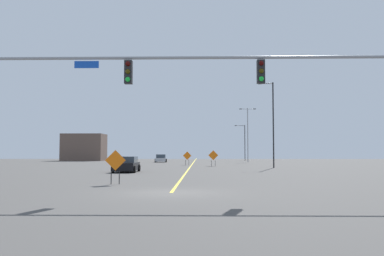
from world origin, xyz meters
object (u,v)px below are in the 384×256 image
object	(u,v)px
street_lamp_mid_left	(272,121)
car_black_passing	(126,165)
traffic_signal_assembly	(249,80)
street_lamp_near_left	(244,141)
car_silver_mid	(161,159)
construction_sign_median_far	(115,162)
street_lamp_near_right	(248,131)
construction_sign_right_lane	(213,156)
construction_sign_median_near	(187,156)

from	to	relation	value
street_lamp_mid_left	car_black_passing	distance (m)	19.26
traffic_signal_assembly	street_lamp_near_left	bearing A→B (deg)	84.29
street_lamp_near_left	car_silver_mid	distance (m)	24.55
construction_sign_median_far	car_black_passing	size ratio (longest dim) A/B	0.44
street_lamp_mid_left	street_lamp_near_right	xyz separation A→B (m)	(0.29, 28.18, 0.30)
construction_sign_right_lane	car_black_passing	size ratio (longest dim) A/B	0.47
street_lamp_near_left	car_silver_mid	size ratio (longest dim) A/B	2.03
street_lamp_near_right	car_black_passing	world-z (taller)	street_lamp_near_right
traffic_signal_assembly	car_black_passing	distance (m)	21.72
traffic_signal_assembly	construction_sign_right_lane	xyz separation A→B (m)	(-0.54, 35.98, -3.69)
construction_sign_median_near	construction_sign_right_lane	xyz separation A→B (m)	(3.54, -4.38, 0.09)
traffic_signal_assembly	construction_sign_right_lane	world-z (taller)	traffic_signal_assembly
construction_sign_right_lane	car_black_passing	xyz separation A→B (m)	(-8.35, -16.64, -0.63)
traffic_signal_assembly	construction_sign_median_far	world-z (taller)	traffic_signal_assembly
street_lamp_near_left	car_black_passing	size ratio (longest dim) A/B	1.81
construction_sign_median_near	traffic_signal_assembly	bearing A→B (deg)	-84.23
construction_sign_right_lane	construction_sign_median_far	bearing A→B (deg)	-101.61
street_lamp_near_right	street_lamp_near_left	bearing A→B (deg)	86.48
construction_sign_median_far	street_lamp_near_left	bearing A→B (deg)	78.38
construction_sign_median_near	car_black_passing	xyz separation A→B (m)	(-4.82, -21.02, -0.54)
car_black_passing	traffic_signal_assembly	bearing A→B (deg)	-65.30
street_lamp_mid_left	construction_sign_right_lane	size ratio (longest dim) A/B	4.87
street_lamp_mid_left	car_silver_mid	xyz separation A→B (m)	(-15.64, 27.41, -4.77)
construction_sign_right_lane	construction_sign_median_near	bearing A→B (deg)	128.93
construction_sign_median_far	street_lamp_mid_left	bearing A→B (deg)	62.73
construction_sign_median_near	construction_sign_right_lane	world-z (taller)	construction_sign_right_lane
street_lamp_mid_left	construction_sign_right_lane	distance (m)	9.71
construction_sign_median_far	car_silver_mid	distance (m)	52.95
street_lamp_near_left	construction_sign_right_lane	xyz separation A→B (m)	(-8.05, -39.12, -3.12)
construction_sign_median_far	construction_sign_right_lane	distance (m)	31.78
construction_sign_median_near	car_silver_mid	size ratio (longest dim) A/B	0.49
construction_sign_right_lane	car_black_passing	distance (m)	18.63
car_silver_mid	street_lamp_near_left	bearing A→B (deg)	45.68
street_lamp_near_right	car_black_passing	xyz separation A→B (m)	(-15.38, -39.16, -5.04)
street_lamp_mid_left	construction_sign_right_lane	world-z (taller)	street_lamp_mid_left
car_black_passing	car_silver_mid	distance (m)	38.41
construction_sign_right_lane	car_silver_mid	size ratio (longest dim) A/B	0.53
street_lamp_near_left	construction_sign_right_lane	world-z (taller)	street_lamp_near_left
traffic_signal_assembly	construction_sign_right_lane	size ratio (longest dim) A/B	8.68
street_lamp_near_left	construction_sign_median_far	world-z (taller)	street_lamp_near_left
street_lamp_near_left	construction_sign_median_near	bearing A→B (deg)	-108.44
street_lamp_near_right	car_black_passing	bearing A→B (deg)	-111.44
traffic_signal_assembly	construction_sign_median_near	distance (m)	40.74
street_lamp_mid_left	traffic_signal_assembly	bearing A→B (deg)	-101.55
street_lamp_near_right	construction_sign_median_near	world-z (taller)	street_lamp_near_right
street_lamp_mid_left	car_silver_mid	world-z (taller)	street_lamp_mid_left
street_lamp_near_left	construction_sign_median_far	xyz separation A→B (m)	(-14.44, -70.25, -3.21)
traffic_signal_assembly	car_silver_mid	size ratio (longest dim) A/B	4.56
street_lamp_near_left	construction_sign_median_far	bearing A→B (deg)	-101.62
traffic_signal_assembly	construction_sign_median_near	size ratio (longest dim) A/B	9.32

